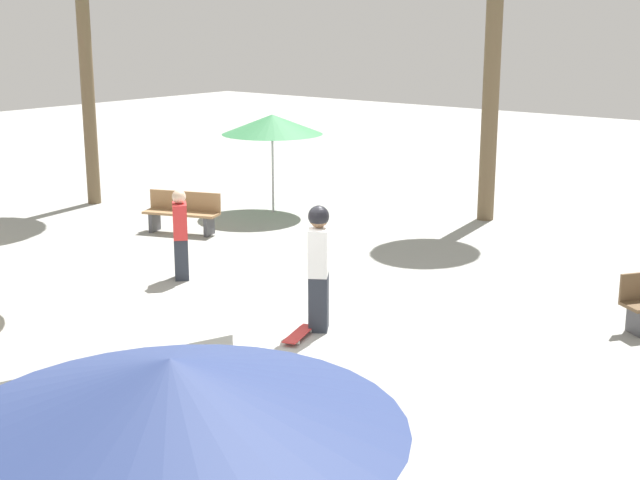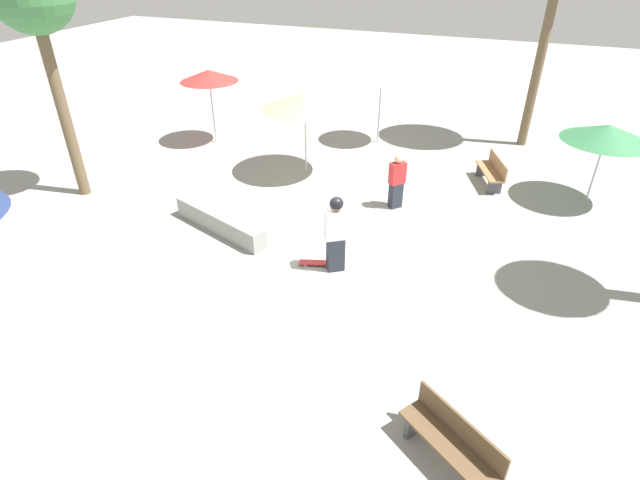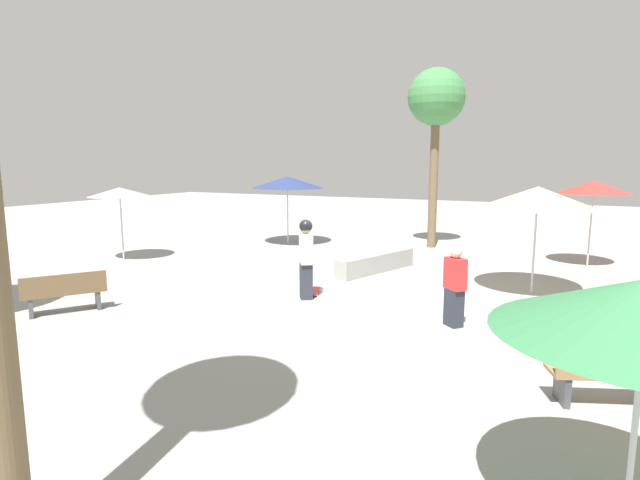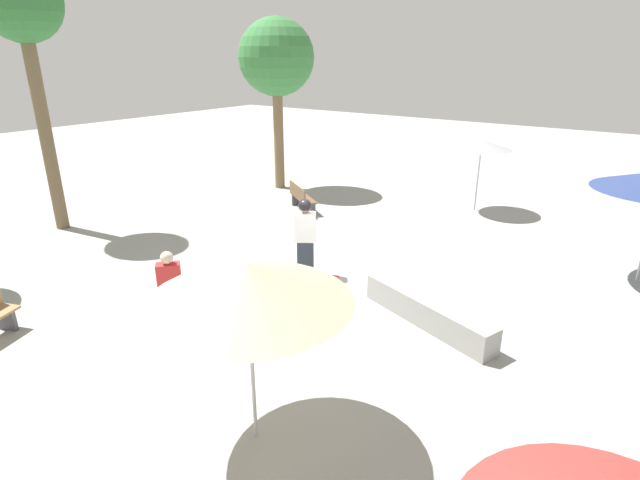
% 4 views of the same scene
% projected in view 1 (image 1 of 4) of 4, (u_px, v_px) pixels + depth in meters
% --- Properties ---
extents(ground_plane, '(60.00, 60.00, 0.00)m').
position_uv_depth(ground_plane, '(254.00, 333.00, 12.68)').
color(ground_plane, '#9E9E99').
extents(skater_main, '(0.55, 0.49, 1.82)m').
position_uv_depth(skater_main, '(319.00, 264.00, 12.61)').
color(skater_main, '#282D38').
rests_on(skater_main, ground_plane).
extents(skateboard, '(0.82, 0.44, 0.07)m').
position_uv_depth(skateboard, '(299.00, 334.00, 12.49)').
color(skateboard, red).
rests_on(skateboard, ground_plane).
extents(concrete_ledge, '(2.98, 1.43, 0.53)m').
position_uv_depth(concrete_ledge, '(112.00, 373.00, 10.60)').
color(concrete_ledge, gray).
rests_on(concrete_ledge, ground_plane).
extents(bench_near, '(0.99, 1.65, 0.85)m').
position_uv_depth(bench_near, '(183.00, 213.00, 18.48)').
color(bench_near, '#47474C').
rests_on(bench_near, ground_plane).
extents(shade_umbrella_green, '(2.29, 2.29, 2.24)m').
position_uv_depth(shade_umbrella_green, '(272.00, 124.00, 20.03)').
color(shade_umbrella_green, '#B7B7BC').
rests_on(shade_umbrella_green, ground_plane).
extents(shade_umbrella_navy, '(2.68, 2.68, 2.56)m').
position_uv_depth(shade_umbrella_navy, '(171.00, 395.00, 4.96)').
color(shade_umbrella_navy, '#B7B7BC').
rests_on(shade_umbrella_navy, ground_plane).
extents(bystander_watching, '(0.46, 0.47, 1.56)m').
position_uv_depth(bystander_watching, '(180.00, 235.00, 15.13)').
color(bystander_watching, '#282D38').
rests_on(bystander_watching, ground_plane).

